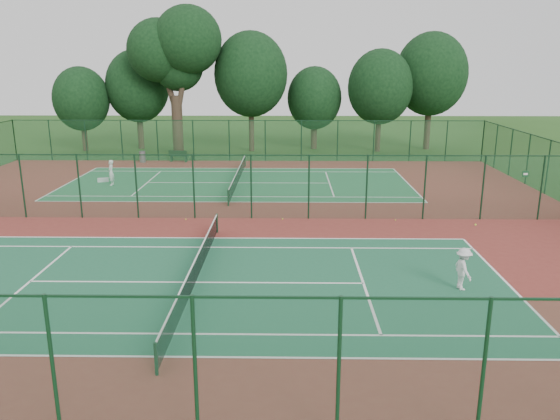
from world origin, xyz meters
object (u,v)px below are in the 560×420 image
object	(u,v)px
player_far	(111,173)
big_tree	(175,50)
bench	(178,156)
player_near	(463,269)
trash_bin	(143,157)
kit_bag	(103,180)

from	to	relation	value
player_far	big_tree	distance (m)	16.32
player_far	bench	distance (m)	9.68
player_near	big_tree	bearing A→B (deg)	17.45
player_near	player_far	distance (m)	25.62
player_far	trash_bin	bearing A→B (deg)	177.64
player_far	big_tree	xyz separation A→B (m)	(2.04, 13.85, 8.40)
player_far	player_near	bearing A→B (deg)	42.86
trash_bin	player_near	bearing A→B (deg)	-54.78
kit_bag	big_tree	size ratio (longest dim) A/B	0.06
player_near	trash_bin	world-z (taller)	player_near
player_near	kit_bag	xyz separation A→B (m)	(-19.56, 18.68, -0.67)
trash_bin	big_tree	bearing A→B (deg)	64.99
big_tree	trash_bin	bearing A→B (deg)	-115.01
trash_bin	player_far	bearing A→B (deg)	-88.68
player_near	bench	world-z (taller)	player_near
player_far	bench	bearing A→B (deg)	159.50
trash_bin	big_tree	xyz separation A→B (m)	(2.25, 4.83, 8.81)
bench	kit_bag	world-z (taller)	bench
trash_bin	kit_bag	xyz separation A→B (m)	(-0.75, -7.97, -0.33)
player_far	big_tree	bearing A→B (deg)	167.92
player_near	player_far	bearing A→B (deg)	36.25
player_near	bench	xyz separation A→B (m)	(-15.80, 26.88, -0.30)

